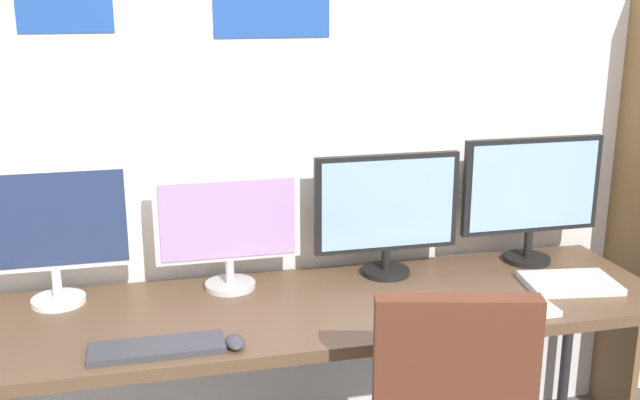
{
  "coord_description": "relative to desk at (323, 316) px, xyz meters",
  "views": [
    {
      "loc": [
        -0.56,
        -1.67,
        1.75
      ],
      "look_at": [
        0.0,
        0.65,
        1.09
      ],
      "focal_mm": 41.65,
      "sensor_mm": 36.0,
      "label": 1
    }
  ],
  "objects": [
    {
      "name": "wall_back",
      "position": [
        -0.0,
        0.42,
        0.61
      ],
      "size": [
        4.79,
        0.11,
        2.6
      ],
      "color": "silver",
      "rests_on": "ground_plane"
    },
    {
      "name": "desk",
      "position": [
        0.0,
        0.0,
        0.0
      ],
      "size": [
        2.39,
        0.68,
        0.74
      ],
      "color": "brown",
      "rests_on": "ground_plane"
    },
    {
      "name": "monitor_far_left",
      "position": [
        -0.88,
        0.21,
        0.32
      ],
      "size": [
        0.53,
        0.18,
        0.48
      ],
      "color": "silver",
      "rests_on": "desk"
    },
    {
      "name": "monitor_center_left",
      "position": [
        -0.29,
        0.21,
        0.28
      ],
      "size": [
        0.51,
        0.18,
        0.41
      ],
      "color": "silver",
      "rests_on": "desk"
    },
    {
      "name": "monitor_center_right",
      "position": [
        0.29,
        0.21,
        0.3
      ],
      "size": [
        0.54,
        0.18,
        0.46
      ],
      "color": "black",
      "rests_on": "desk"
    },
    {
      "name": "monitor_far_right",
      "position": [
        0.88,
        0.21,
        0.33
      ],
      "size": [
        0.56,
        0.18,
        0.49
      ],
      "color": "black",
      "rests_on": "desk"
    },
    {
      "name": "keyboard_left",
      "position": [
        -0.56,
        -0.23,
        0.06
      ],
      "size": [
        0.39,
        0.13,
        0.02
      ],
      "primitive_type": "cube",
      "color": "#38383D",
      "rests_on": "desk"
    },
    {
      "name": "keyboard_right",
      "position": [
        0.56,
        -0.23,
        0.06
      ],
      "size": [
        0.34,
        0.13,
        0.02
      ],
      "primitive_type": "cube",
      "color": "silver",
      "rests_on": "desk"
    },
    {
      "name": "computer_mouse",
      "position": [
        -0.33,
        -0.26,
        0.06
      ],
      "size": [
        0.06,
        0.1,
        0.03
      ],
      "primitive_type": "ellipsoid",
      "color": "#38383D",
      "rests_on": "desk"
    },
    {
      "name": "laptop_closed",
      "position": [
        0.9,
        -0.06,
        0.06
      ],
      "size": [
        0.35,
        0.26,
        0.02
      ],
      "primitive_type": "cube",
      "rotation": [
        0.0,
        0.0,
        -0.14
      ],
      "color": "silver",
      "rests_on": "desk"
    }
  ]
}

